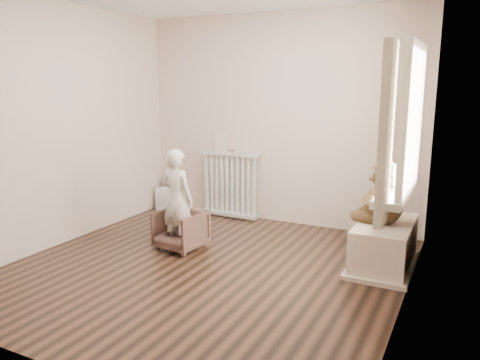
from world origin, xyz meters
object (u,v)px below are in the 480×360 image
at_px(toy_bench, 384,247).
at_px(teddy_bear, 384,200).
at_px(toy_vanity, 170,190).
at_px(plush_cat, 397,176).
at_px(armchair, 181,230).
at_px(child, 177,200).
at_px(radiator, 230,188).

distance_m(toy_bench, teddy_bear, 0.47).
relative_size(toy_vanity, plush_cat, 2.12).
distance_m(toy_vanity, armchair, 1.67).
bearing_deg(toy_bench, child, -165.57).
height_order(toy_vanity, armchair, toy_vanity).
bearing_deg(child, plush_cat, -172.57).
xyz_separation_m(toy_vanity, plush_cat, (3.21, -1.32, 0.72)).
bearing_deg(toy_bench, radiator, 158.15).
relative_size(toy_bench, plush_cat, 3.66).
distance_m(teddy_bear, plush_cat, 0.59).
height_order(child, plush_cat, plush_cat).
height_order(armchair, teddy_bear, teddy_bear).
relative_size(toy_vanity, teddy_bear, 0.95).
relative_size(radiator, toy_vanity, 1.57).
bearing_deg(toy_vanity, radiator, 1.85).
xyz_separation_m(radiator, child, (0.11, -1.38, 0.17)).
distance_m(radiator, plush_cat, 2.72).
height_order(toy_vanity, toy_bench, toy_vanity).
height_order(toy_vanity, plush_cat, plush_cat).
xyz_separation_m(child, toy_bench, (2.03, 0.52, -0.36)).
distance_m(radiator, toy_bench, 2.31).
xyz_separation_m(armchair, plush_cat, (2.17, -0.02, 0.79)).
bearing_deg(plush_cat, toy_bench, 121.07).
height_order(toy_vanity, child, child).
relative_size(toy_vanity, toy_bench, 0.58).
relative_size(child, plush_cat, 4.18).
xyz_separation_m(teddy_bear, plush_cat, (0.17, -0.46, 0.33)).
distance_m(radiator, toy_vanity, 0.94).
distance_m(armchair, plush_cat, 2.31).
xyz_separation_m(child, plush_cat, (2.17, 0.03, 0.44)).
height_order(radiator, toy_vanity, radiator).
distance_m(child, toy_bench, 2.13).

